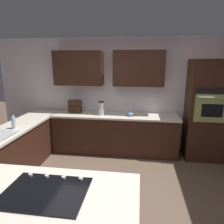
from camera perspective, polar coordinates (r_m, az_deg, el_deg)
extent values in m
plane|color=brown|center=(3.41, -1.37, -23.35)|extent=(14.00, 14.00, 0.00)
cube|color=silver|center=(4.85, 2.54, 4.88)|extent=(6.00, 0.10, 2.60)
cube|color=#381E14|center=(4.56, 7.49, 12.03)|extent=(1.10, 0.34, 0.76)
cube|color=#381E14|center=(4.76, -9.35, 12.05)|extent=(1.10, 0.34, 0.76)
cube|color=#381E14|center=(4.72, 0.77, -6.31)|extent=(2.80, 0.60, 0.86)
cube|color=silver|center=(4.58, 0.79, -1.02)|extent=(2.84, 0.64, 0.04)
cube|color=#381E14|center=(4.27, -25.39, -10.00)|extent=(0.60, 2.90, 0.86)
cube|color=silver|center=(4.11, -26.04, -4.24)|extent=(0.64, 2.94, 0.04)
cube|color=silver|center=(2.10, -18.21, -21.19)|extent=(1.71, 0.88, 0.04)
cube|color=#381E14|center=(4.72, 25.00, 0.31)|extent=(0.80, 0.60, 2.12)
cube|color=#939E51|center=(4.40, 26.31, 0.89)|extent=(0.66, 0.03, 0.56)
cube|color=black|center=(4.40, 26.30, 0.34)|extent=(0.40, 0.01, 0.26)
cube|color=black|center=(4.35, 26.78, 5.12)|extent=(0.66, 0.02, 0.11)
cylinder|color=silver|center=(4.33, 26.76, 3.62)|extent=(0.56, 0.02, 0.02)
cube|color=#515456|center=(3.84, -28.88, -5.36)|extent=(0.40, 0.30, 0.02)
cube|color=black|center=(2.08, -18.27, -20.58)|extent=(0.76, 0.56, 0.01)
cylinder|color=#B2B2B7|center=(2.16, -8.74, -18.04)|extent=(0.04, 0.04, 0.02)
cylinder|color=#B2B2B7|center=(2.22, -13.42, -17.43)|extent=(0.04, 0.04, 0.02)
cylinder|color=#B2B2B7|center=(2.28, -17.82, -16.75)|extent=(0.04, 0.04, 0.02)
cylinder|color=#B2B2B7|center=(2.36, -21.92, -16.03)|extent=(0.04, 0.04, 0.02)
cylinder|color=silver|center=(4.57, -3.01, -0.11)|extent=(0.15, 0.15, 0.11)
cylinder|color=silver|center=(4.54, -3.03, 1.62)|extent=(0.11, 0.11, 0.17)
cylinder|color=black|center=(4.52, -3.04, 2.86)|extent=(0.12, 0.12, 0.03)
ellipsoid|color=#668CB2|center=(4.50, 5.16, -0.51)|extent=(0.17, 0.17, 0.09)
cube|color=#381E14|center=(4.82, -10.35, 1.60)|extent=(0.31, 0.10, 0.30)
cube|color=#381E14|center=(4.77, -10.56, 1.46)|extent=(0.29, 0.02, 0.02)
cylinder|color=silver|center=(4.03, -25.88, -2.76)|extent=(0.08, 0.08, 0.21)
cylinder|color=silver|center=(4.00, -26.08, -0.93)|extent=(0.03, 0.03, 0.06)
cylinder|color=black|center=(3.99, -26.15, -0.37)|extent=(0.04, 0.04, 0.02)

